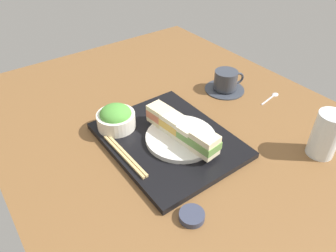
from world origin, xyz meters
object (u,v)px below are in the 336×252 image
(sandwich_inner_far, at_px, (189,134))
(coffee_cup, at_px, (226,82))
(sandwich_inner_near, at_px, (174,124))
(teaspoon, at_px, (273,95))
(sandwich_farmost, at_px, (205,143))
(sandwich_plate, at_px, (181,138))
(sandwich_nearmost, at_px, (160,115))
(small_sauce_dish, at_px, (192,216))
(salad_bowl, at_px, (116,118))
(drinking_glass, at_px, (326,135))
(chopsticks_pair, at_px, (124,155))

(sandwich_inner_far, distance_m, coffee_cup, 0.35)
(sandwich_inner_near, xyz_separation_m, teaspoon, (0.02, 0.41, -0.05))
(sandwich_inner_near, relative_size, sandwich_farmost, 0.98)
(sandwich_inner_near, bearing_deg, sandwich_plate, 5.89)
(sandwich_plate, height_order, sandwich_nearmost, sandwich_nearmost)
(sandwich_nearmost, xyz_separation_m, small_sauce_dish, (0.29, -0.12, -0.05))
(sandwich_inner_far, bearing_deg, small_sauce_dish, -36.94)
(salad_bowl, bearing_deg, teaspoon, 74.22)
(sandwich_inner_near, height_order, drinking_glass, drinking_glass)
(teaspoon, bearing_deg, salad_bowl, -105.78)
(coffee_cup, distance_m, small_sauce_dish, 0.56)
(sandwich_nearmost, xyz_separation_m, chopsticks_pair, (0.05, -0.15, -0.04))
(sandwich_farmost, distance_m, teaspoon, 0.41)
(sandwich_inner_far, xyz_separation_m, drinking_glass, (0.22, 0.28, 0.01))
(chopsticks_pair, relative_size, small_sauce_dish, 3.45)
(sandwich_inner_far, bearing_deg, sandwich_plate, -174.11)
(sandwich_nearmost, relative_size, chopsticks_pair, 0.37)
(sandwich_plate, xyz_separation_m, teaspoon, (-0.01, 0.41, -0.02))
(sandwich_plate, relative_size, small_sauce_dish, 3.43)
(salad_bowl, bearing_deg, drinking_glass, 44.07)
(sandwich_inner_near, distance_m, sandwich_inner_far, 0.06)
(sandwich_inner_far, relative_size, salad_bowl, 0.67)
(sandwich_nearmost, xyz_separation_m, drinking_glass, (0.34, 0.29, 0.01))
(coffee_cup, height_order, teaspoon, coffee_cup)
(drinking_glass, xyz_separation_m, small_sauce_dish, (-0.04, -0.41, -0.06))
(sandwich_nearmost, distance_m, sandwich_inner_far, 0.11)
(chopsticks_pair, xyz_separation_m, teaspoon, (0.03, 0.57, -0.02))
(sandwich_plate, relative_size, sandwich_inner_near, 2.58)
(sandwich_inner_far, relative_size, teaspoon, 0.72)
(chopsticks_pair, height_order, drinking_glass, drinking_glass)
(salad_bowl, bearing_deg, sandwich_inner_far, 32.36)
(teaspoon, bearing_deg, sandwich_nearmost, -100.46)
(sandwich_farmost, relative_size, salad_bowl, 0.70)
(sandwich_plate, distance_m, chopsticks_pair, 0.16)
(small_sauce_dish, relative_size, teaspoon, 0.55)
(sandwich_inner_near, height_order, sandwich_inner_far, sandwich_inner_near)
(sandwich_inner_far, height_order, coffee_cup, sandwich_inner_far)
(sandwich_nearmost, height_order, sandwich_farmost, sandwich_farmost)
(coffee_cup, distance_m, drinking_glass, 0.39)
(sandwich_farmost, distance_m, small_sauce_dish, 0.19)
(sandwich_inner_far, distance_m, teaspoon, 0.41)
(salad_bowl, height_order, chopsticks_pair, salad_bowl)
(teaspoon, bearing_deg, chopsticks_pair, -92.76)
(small_sauce_dish, bearing_deg, teaspoon, 111.74)
(salad_bowl, relative_size, teaspoon, 1.07)
(sandwich_plate, height_order, small_sauce_dish, sandwich_plate)
(chopsticks_pair, xyz_separation_m, small_sauce_dish, (0.24, 0.03, -0.01))
(sandwich_plate, bearing_deg, sandwich_farmost, 5.89)
(drinking_glass, height_order, teaspoon, drinking_glass)
(sandwich_inner_far, bearing_deg, sandwich_inner_near, -174.11)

